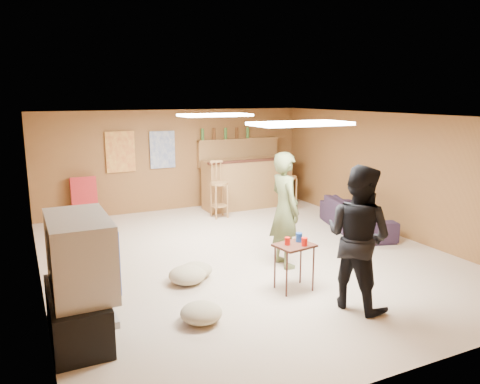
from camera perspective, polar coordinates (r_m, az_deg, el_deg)
name	(u,v)px	position (r m, az deg, el deg)	size (l,w,h in m)	color
ground	(245,256)	(7.52, 0.66, -7.76)	(7.00, 7.00, 0.00)	#C2AC94
ceiling	(246,116)	(7.09, 0.71, 9.23)	(6.00, 7.00, 0.02)	silver
wall_back	(176,160)	(10.44, -7.87, 3.87)	(6.00, 0.02, 2.20)	brown
wall_front	(420,258)	(4.47, 21.13, -7.49)	(6.00, 0.02, 2.20)	brown
wall_left	(35,208)	(6.51, -23.73, -1.79)	(0.02, 7.00, 2.20)	brown
wall_right	(393,174)	(8.95, 18.20, 2.08)	(0.02, 7.00, 2.20)	brown
tv_stand	(77,314)	(5.37, -19.24, -13.86)	(0.55, 1.30, 0.50)	black
dvd_box	(99,318)	(5.44, -16.80, -14.54)	(0.35, 0.50, 0.08)	#B2B2B7
tv_body	(80,254)	(5.14, -18.95, -7.20)	(0.60, 1.10, 0.80)	#B2B2B7
tv_screen	(110,250)	(5.18, -15.53, -6.84)	(0.02, 0.95, 0.65)	navy
bar_counter	(247,183)	(10.58, 0.90, 1.07)	(2.00, 0.60, 1.10)	olive
bar_lip	(252,161)	(10.27, 1.53, 3.85)	(2.10, 0.12, 0.05)	#3B1B12
bar_shelf	(239,140)	(10.85, -0.15, 6.41)	(2.00, 0.18, 0.05)	olive
bar_backing	(238,152)	(10.90, -0.20, 4.85)	(2.00, 0.14, 0.60)	olive
poster_left	(120,152)	(10.07, -14.37, 4.77)	(0.60, 0.03, 0.85)	#BF3F26
poster_right	(162,150)	(10.28, -9.43, 5.11)	(0.55, 0.03, 0.80)	#334C99
folding_chair_stack	(84,199)	(9.94, -18.44, -0.83)	(0.50, 0.14, 0.90)	#B32124
ceiling_panel_front	(300,124)	(5.79, 7.36, 8.27)	(1.20, 0.60, 0.04)	white
ceiling_panel_back	(215,115)	(8.19, -3.06, 9.34)	(1.20, 0.60, 0.04)	white
person_olive	(285,210)	(6.91, 5.49, -2.16)	(0.62, 0.41, 1.71)	#565F37
person_black	(358,237)	(5.71, 14.19, -5.37)	(0.84, 0.66, 1.73)	black
sofa	(356,216)	(9.06, 13.97, -2.87)	(1.92, 0.75, 0.56)	black
tray_table	(294,267)	(6.22, 6.59, -9.08)	(0.48, 0.38, 0.62)	#3B1B12
cup_red_near	(287,241)	(6.07, 5.80, -5.98)	(0.07, 0.07, 0.10)	red
cup_red_far	(305,242)	(6.05, 7.87, -6.03)	(0.08, 0.08, 0.11)	red
cup_blue	(299,237)	(6.21, 7.20, -5.50)	(0.09, 0.09, 0.12)	#153E94
bar_stool_left	(219,192)	(9.68, -2.54, 0.05)	(0.35, 0.35, 1.10)	olive
bar_stool_right	(289,181)	(10.44, 5.93, 1.40)	(0.41, 0.41, 1.29)	olive
cushion_near_tv	(187,275)	(6.49, -6.43, -10.01)	(0.51, 0.51, 0.23)	tan
cushion_mid	(196,270)	(6.68, -5.39, -9.45)	(0.45, 0.45, 0.20)	tan
cushion_far	(201,313)	(5.45, -4.75, -14.46)	(0.48, 0.48, 0.22)	tan
bottle_row	(226,133)	(10.68, -1.77, 7.15)	(1.20, 0.08, 0.26)	#3F7233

